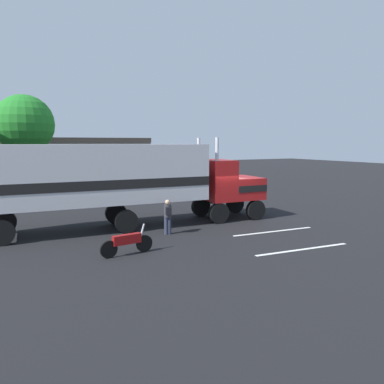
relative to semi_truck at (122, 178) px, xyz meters
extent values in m
plane|color=black|center=(5.75, -0.62, -2.52)|extent=(120.00, 120.00, 0.00)
cube|color=silver|center=(6.15, -4.12, -2.52)|extent=(4.40, 0.49, 0.01)
cube|color=silver|center=(5.24, -6.99, -2.52)|extent=(4.40, 0.54, 0.01)
cube|color=#B21919|center=(6.83, -0.39, -0.82)|extent=(1.94, 2.60, 1.20)
cube|color=#B21919|center=(5.23, -0.30, -0.32)|extent=(1.54, 2.57, 2.20)
cube|color=silver|center=(7.76, -0.45, -0.82)|extent=(0.20, 2.10, 1.08)
cube|color=black|center=(6.83, -0.39, -0.76)|extent=(1.94, 2.64, 0.36)
cylinder|color=silver|center=(4.74, 0.83, 0.28)|extent=(0.18, 0.18, 3.40)
cylinder|color=silver|center=(4.62, -1.37, 0.28)|extent=(0.18, 0.18, 3.40)
cube|color=silver|center=(-1.11, 0.06, 0.23)|extent=(10.63, 3.19, 2.80)
cube|color=black|center=(-1.11, 0.06, -0.19)|extent=(10.63, 3.23, 0.44)
cylinder|color=silver|center=(5.72, 0.97, -1.57)|extent=(1.33, 0.71, 0.64)
cylinder|color=black|center=(7.19, 0.69, -1.97)|extent=(1.12, 0.36, 1.10)
cylinder|color=black|center=(7.06, -1.51, -1.97)|extent=(1.12, 0.36, 1.10)
cylinder|color=black|center=(4.89, 0.82, -1.97)|extent=(1.12, 0.36, 1.10)
cylinder|color=black|center=(4.77, -1.38, -1.97)|extent=(1.12, 0.36, 1.10)
cylinder|color=black|center=(-0.05, 1.10, -1.97)|extent=(1.12, 0.36, 1.10)
cylinder|color=black|center=(-0.18, -1.10, -1.97)|extent=(1.12, 0.36, 1.10)
cylinder|color=black|center=(-5.29, 1.39, -1.97)|extent=(1.12, 0.36, 1.10)
cylinder|color=black|center=(-5.42, -0.80, -1.97)|extent=(1.12, 0.36, 1.10)
cylinder|color=#2D3347|center=(1.38, -2.22, -2.11)|extent=(0.18, 0.18, 0.82)
cylinder|color=#2D3347|center=(1.52, -2.25, -2.11)|extent=(0.18, 0.18, 0.82)
cylinder|color=#333338|center=(1.45, -2.24, -1.41)|extent=(0.34, 0.34, 0.58)
sphere|color=tan|center=(1.45, -2.24, -1.01)|extent=(0.23, 0.23, 0.23)
cube|color=black|center=(1.41, -2.43, -1.39)|extent=(0.29, 0.21, 0.36)
cube|color=#BFB29E|center=(6.24, 14.05, -0.57)|extent=(11.26, 4.25, 2.90)
cube|color=black|center=(6.24, 14.05, 0.01)|extent=(10.62, 4.19, 0.90)
cylinder|color=black|center=(10.46, 14.52, -2.02)|extent=(1.03, 0.43, 1.00)
cylinder|color=black|center=(10.11, 12.29, -2.02)|extent=(1.03, 0.43, 1.00)
cylinder|color=black|center=(2.76, 15.75, -2.02)|extent=(1.03, 0.43, 1.00)
cylinder|color=black|center=(2.41, 13.52, -2.02)|extent=(1.03, 0.43, 1.00)
cylinder|color=black|center=(-0.47, -4.33, -2.19)|extent=(0.67, 0.17, 0.66)
cylinder|color=black|center=(-1.91, -4.49, -2.19)|extent=(0.67, 0.17, 0.66)
cube|color=maroon|center=(-1.19, -4.41, -1.91)|extent=(1.12, 0.36, 0.36)
cylinder|color=silver|center=(-0.57, -4.34, -1.74)|extent=(0.29, 0.10, 0.69)
cylinder|color=brown|center=(-3.38, 15.93, -0.48)|extent=(0.44, 0.44, 4.10)
sphere|color=#227D26|center=(-3.38, 15.93, 3.25)|extent=(4.78, 4.78, 4.78)
cube|color=#9E938C|center=(-0.25, 23.44, -0.14)|extent=(19.56, 7.08, 4.76)
cube|color=#3F3833|center=(-0.25, 23.44, 1.99)|extent=(19.67, 7.18, 0.50)
camera|label=1|loc=(-5.18, -17.42, 1.69)|focal=34.07mm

